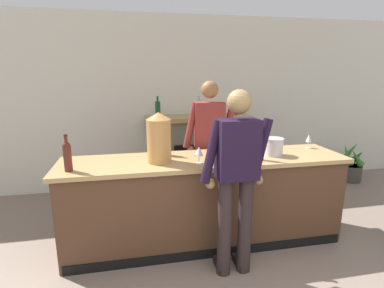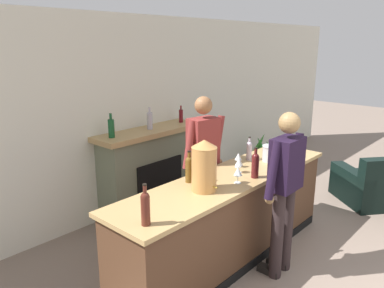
% 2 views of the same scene
% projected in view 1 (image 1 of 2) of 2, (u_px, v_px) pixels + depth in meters
% --- Properties ---
extents(wall_back_panel, '(12.00, 0.07, 2.75)m').
position_uv_depth(wall_back_panel, '(183.00, 103.00, 4.91)').
color(wall_back_panel, silver).
rests_on(wall_back_panel, ground_plane).
extents(bar_counter, '(3.05, 0.72, 0.98)m').
position_uv_depth(bar_counter, '(205.00, 201.00, 3.30)').
color(bar_counter, '#4E3120').
rests_on(bar_counter, ground_plane).
extents(fireplace_stone, '(1.66, 0.52, 1.52)m').
position_uv_depth(fireplace_stone, '(197.00, 152.00, 4.88)').
color(fireplace_stone, slate).
rests_on(fireplace_stone, ground_plane).
extents(potted_plant_corner, '(0.38, 0.38, 0.69)m').
position_uv_depth(potted_plant_corner, '(352.00, 166.00, 5.26)').
color(potted_plant_corner, '#42403C').
rests_on(potted_plant_corner, ground_plane).
extents(person_customer, '(0.66, 0.30, 1.74)m').
position_uv_depth(person_customer, '(236.00, 177.00, 2.67)').
color(person_customer, '#2B2021').
rests_on(person_customer, ground_plane).
extents(person_bartender, '(0.65, 0.34, 1.78)m').
position_uv_depth(person_bartender, '(209.00, 145.00, 3.73)').
color(person_bartender, '#3A3942').
rests_on(person_bartender, ground_plane).
extents(copper_dispenser, '(0.25, 0.29, 0.51)m').
position_uv_depth(copper_dispenser, '(159.00, 137.00, 2.99)').
color(copper_dispenser, '#BD8346').
rests_on(copper_dispenser, bar_counter).
extents(ice_bucket_steel, '(0.21, 0.21, 0.19)m').
position_uv_depth(ice_bucket_steel, '(274.00, 147.00, 3.27)').
color(ice_bucket_steel, silver).
rests_on(ice_bucket_steel, bar_counter).
extents(wine_bottle_cabernet_heavy, '(0.07, 0.07, 0.34)m').
position_uv_depth(wine_bottle_cabernet_heavy, '(67.00, 155.00, 2.73)').
color(wine_bottle_cabernet_heavy, '#512118').
rests_on(wine_bottle_cabernet_heavy, bar_counter).
extents(wine_bottle_riesling_slim, '(0.08, 0.08, 0.33)m').
position_uv_depth(wine_bottle_riesling_slim, '(164.00, 142.00, 3.27)').
color(wine_bottle_riesling_slim, brown).
rests_on(wine_bottle_riesling_slim, bar_counter).
extents(wine_bottle_rose_blush, '(0.07, 0.07, 0.31)m').
position_uv_depth(wine_bottle_rose_blush, '(261.00, 147.00, 3.08)').
color(wine_bottle_rose_blush, '#600E16').
rests_on(wine_bottle_rose_blush, bar_counter).
extents(wine_bottle_port_short, '(0.08, 0.08, 0.33)m').
position_uv_depth(wine_bottle_port_short, '(225.00, 149.00, 2.97)').
color(wine_bottle_port_short, '#4E1617').
rests_on(wine_bottle_port_short, bar_counter).
extents(wine_bottle_merlot_tall, '(0.06, 0.06, 0.29)m').
position_uv_depth(wine_bottle_merlot_tall, '(254.00, 140.00, 3.45)').
color(wine_bottle_merlot_tall, '#B4A7BA').
rests_on(wine_bottle_merlot_tall, bar_counter).
extents(wine_glass_near_bucket, '(0.08, 0.08, 0.17)m').
position_uv_depth(wine_glass_near_bucket, '(230.00, 143.00, 3.33)').
color(wine_glass_near_bucket, silver).
rests_on(wine_glass_near_bucket, bar_counter).
extents(wine_glass_by_dispenser, '(0.09, 0.09, 0.17)m').
position_uv_depth(wine_glass_by_dispenser, '(199.00, 152.00, 2.97)').
color(wine_glass_by_dispenser, silver).
rests_on(wine_glass_by_dispenser, bar_counter).
extents(wine_glass_front_left, '(0.09, 0.09, 0.17)m').
position_uv_depth(wine_glass_front_left, '(220.00, 146.00, 3.19)').
color(wine_glass_front_left, silver).
rests_on(wine_glass_front_left, bar_counter).
extents(wine_glass_front_right, '(0.07, 0.07, 0.17)m').
position_uv_depth(wine_glass_front_right, '(309.00, 138.00, 3.58)').
color(wine_glass_front_right, silver).
rests_on(wine_glass_front_right, bar_counter).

